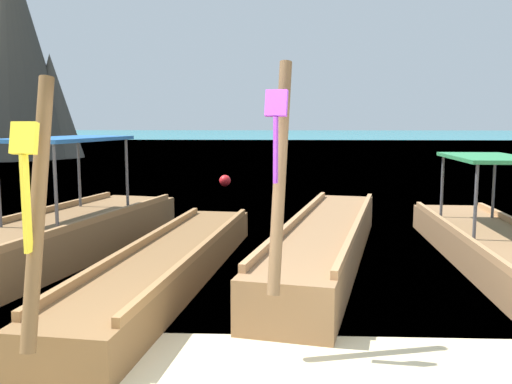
% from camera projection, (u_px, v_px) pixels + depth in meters
% --- Properties ---
extents(sea_water, '(120.00, 120.00, 0.00)m').
position_uv_depth(sea_water, '(279.00, 139.00, 65.20)').
color(sea_water, '#147A89').
rests_on(sea_water, ground).
extents(longtail_boat_turquoise_ribbon, '(2.91, 7.43, 2.37)m').
position_uv_depth(longtail_boat_turquoise_ribbon, '(38.00, 244.00, 8.34)').
color(longtail_boat_turquoise_ribbon, brown).
rests_on(longtail_boat_turquoise_ribbon, ground).
extents(longtail_boat_yellow_ribbon, '(1.74, 6.75, 2.58)m').
position_uv_depth(longtail_boat_yellow_ribbon, '(170.00, 264.00, 7.62)').
color(longtail_boat_yellow_ribbon, brown).
rests_on(longtail_boat_yellow_ribbon, ground).
extents(longtail_boat_violet_ribbon, '(2.45, 7.06, 2.80)m').
position_uv_depth(longtail_boat_violet_ribbon, '(326.00, 242.00, 8.69)').
color(longtail_boat_violet_ribbon, olive).
rests_on(longtail_boat_violet_ribbon, ground).
extents(longtail_boat_blue_ribbon, '(1.52, 6.86, 2.27)m').
position_uv_depth(longtail_boat_blue_ribbon, '(501.00, 249.00, 8.31)').
color(longtail_boat_blue_ribbon, olive).
rests_on(longtail_boat_blue_ribbon, ground).
extents(karst_rock, '(7.14, 6.64, 13.14)m').
position_uv_depth(karst_rock, '(14.00, 51.00, 31.97)').
color(karst_rock, '#47443D').
rests_on(karst_rock, ground).
extents(mooring_buoy_near, '(0.39, 0.39, 0.39)m').
position_uv_depth(mooring_buoy_near, '(225.00, 181.00, 18.64)').
color(mooring_buoy_near, red).
rests_on(mooring_buoy_near, sea_water).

